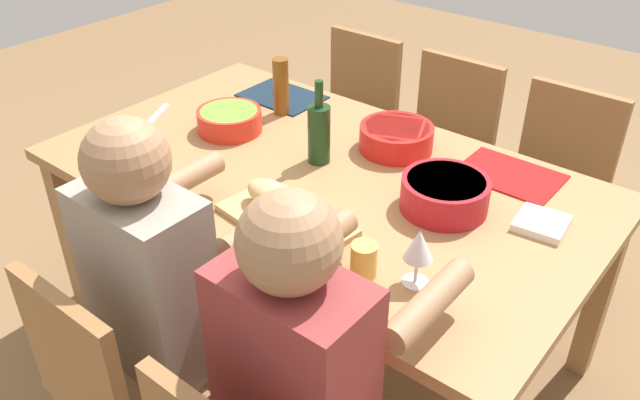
{
  "coord_description": "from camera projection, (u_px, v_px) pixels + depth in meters",
  "views": [
    {
      "loc": [
        -1.17,
        1.45,
        1.83
      ],
      "look_at": [
        0.0,
        0.0,
        0.63
      ],
      "focal_mm": 36.68,
      "sensor_mm": 36.0,
      "label": 1
    }
  ],
  "objects": [
    {
      "name": "chair_near_center",
      "position": [
        442.0,
        146.0,
        2.85
      ],
      "size": [
        0.4,
        0.4,
        0.85
      ],
      "color": "olive",
      "rests_on": "ground_plane"
    },
    {
      "name": "serving_bowl_salad",
      "position": [
        229.0,
        119.0,
        2.38
      ],
      "size": [
        0.24,
        0.24,
        0.08
      ],
      "color": "red",
      "rests_on": "dining_table"
    },
    {
      "name": "chair_far_center",
      "position": [
        119.0,
        381.0,
        1.74
      ],
      "size": [
        0.4,
        0.4,
        0.85
      ],
      "color": "olive",
      "rests_on": "ground_plane"
    },
    {
      "name": "cup_far_left",
      "position": [
        364.0,
        260.0,
        1.68
      ],
      "size": [
        0.07,
        0.07,
        0.09
      ],
      "primitive_type": "cylinder",
      "color": "gold",
      "rests_on": "dining_table"
    },
    {
      "name": "napkin_stack",
      "position": [
        541.0,
        223.0,
        1.88
      ],
      "size": [
        0.15,
        0.15,
        0.02
      ],
      "primitive_type": "cube",
      "rotation": [
        0.0,
        0.0,
        0.11
      ],
      "color": "white",
      "rests_on": "dining_table"
    },
    {
      "name": "serving_bowl_fruit",
      "position": [
        396.0,
        136.0,
        2.26
      ],
      "size": [
        0.26,
        0.26,
        0.09
      ],
      "color": "red",
      "rests_on": "dining_table"
    },
    {
      "name": "chair_near_right",
      "position": [
        351.0,
        115.0,
        3.11
      ],
      "size": [
        0.4,
        0.4,
        0.85
      ],
      "color": "olive",
      "rests_on": "ground_plane"
    },
    {
      "name": "wine_bottle",
      "position": [
        319.0,
        132.0,
        2.16
      ],
      "size": [
        0.08,
        0.08,
        0.29
      ],
      "color": "#193819",
      "rests_on": "dining_table"
    },
    {
      "name": "placemat_near_left",
      "position": [
        510.0,
        175.0,
        2.13
      ],
      "size": [
        0.32,
        0.23,
        0.01
      ],
      "primitive_type": "cube",
      "color": "maroon",
      "rests_on": "dining_table"
    },
    {
      "name": "bread_loaf",
      "position": [
        286.0,
        204.0,
        1.87
      ],
      "size": [
        0.33,
        0.15,
        0.09
      ],
      "primitive_type": "ellipsoid",
      "rotation": [
        0.0,
        0.0,
        -0.12
      ],
      "color": "tan",
      "rests_on": "cutting_board"
    },
    {
      "name": "placemat_near_right",
      "position": [
        282.0,
        96.0,
        2.66
      ],
      "size": [
        0.32,
        0.23,
        0.01
      ],
      "primitive_type": "cube",
      "color": "#142333",
      "rests_on": "dining_table"
    },
    {
      "name": "chair_near_left",
      "position": [
        553.0,
        183.0,
        2.59
      ],
      "size": [
        0.4,
        0.4,
        0.85
      ],
      "color": "olive",
      "rests_on": "ground_plane"
    },
    {
      "name": "cutting_board",
      "position": [
        286.0,
        220.0,
        1.9
      ],
      "size": [
        0.42,
        0.27,
        0.02
      ],
      "primitive_type": "cube",
      "rotation": [
        0.0,
        0.0,
        -0.12
      ],
      "color": "tan",
      "rests_on": "dining_table"
    },
    {
      "name": "carving_knife",
      "position": [
        155.0,
        117.0,
        2.49
      ],
      "size": [
        0.13,
        0.22,
        0.01
      ],
      "primitive_type": "cube",
      "rotation": [
        0.0,
        0.0,
        2.05
      ],
      "color": "silver",
      "rests_on": "dining_table"
    },
    {
      "name": "diner_far_left",
      "position": [
        306.0,
        374.0,
        1.48
      ],
      "size": [
        0.41,
        0.53,
        1.2
      ],
      "color": "#2D2D38",
      "rests_on": "ground_plane"
    },
    {
      "name": "ground_plane",
      "position": [
        320.0,
        335.0,
        2.56
      ],
      "size": [
        8.0,
        8.0,
        0.0
      ],
      "primitive_type": "plane",
      "color": "brown"
    },
    {
      "name": "beer_bottle",
      "position": [
        281.0,
        87.0,
        2.47
      ],
      "size": [
        0.06,
        0.06,
        0.22
      ],
      "primitive_type": "cylinder",
      "color": "brown",
      "rests_on": "dining_table"
    },
    {
      "name": "dining_table",
      "position": [
        320.0,
        191.0,
        2.2
      ],
      "size": [
        1.81,
        1.06,
        0.74
      ],
      "color": "#9E7044",
      "rests_on": "ground_plane"
    },
    {
      "name": "serving_bowl_pasta",
      "position": [
        445.0,
        192.0,
        1.94
      ],
      "size": [
        0.26,
        0.26,
        0.1
      ],
      "color": "#B21923",
      "rests_on": "dining_table"
    },
    {
      "name": "wine_glass",
      "position": [
        419.0,
        247.0,
        1.62
      ],
      "size": [
        0.08,
        0.08,
        0.17
      ],
      "color": "silver",
      "rests_on": "dining_table"
    },
    {
      "name": "diner_far_center",
      "position": [
        163.0,
        284.0,
        1.74
      ],
      "size": [
        0.41,
        0.53,
        1.2
      ],
      "color": "#2D2D38",
      "rests_on": "ground_plane"
    }
  ]
}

